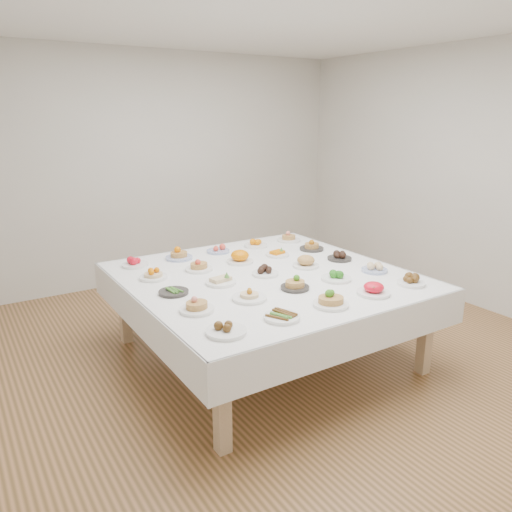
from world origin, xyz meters
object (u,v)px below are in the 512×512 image
display_table (265,282)px  dish_24 (289,236)px  dish_12 (265,271)px  dish_0 (226,326)px

display_table → dish_24: 1.19m
display_table → dish_12: dish_12 is taller
dish_0 → dish_12: dish_0 is taller
display_table → dish_12: bearing=-172.4°
display_table → dish_24: bearing=44.6°
dish_0 → dish_12: 1.19m
dish_0 → dish_12: (0.84, 0.84, -0.01)m
dish_0 → dish_24: 2.37m
dish_0 → display_table: bearing=44.7°
dish_0 → dish_24: dish_24 is taller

